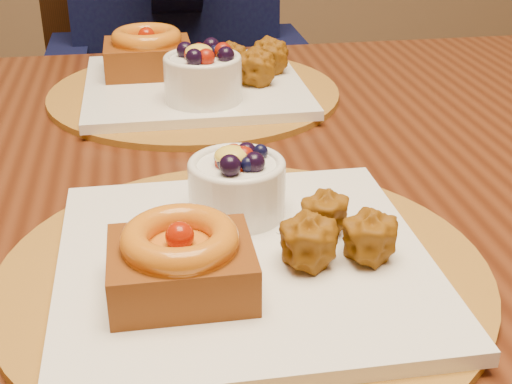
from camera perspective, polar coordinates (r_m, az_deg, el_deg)
dining_table at (r=0.78m, az=-3.32°, el=-2.80°), size 1.60×0.90×0.76m
place_setting_near at (r=0.55m, az=-1.25°, el=-4.70°), size 0.38×0.38×0.08m
place_setting_far at (r=0.94m, az=-5.17°, el=9.12°), size 0.38×0.38×0.09m
chair_far at (r=1.60m, az=-7.24°, el=7.95°), size 0.54×0.54×1.01m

